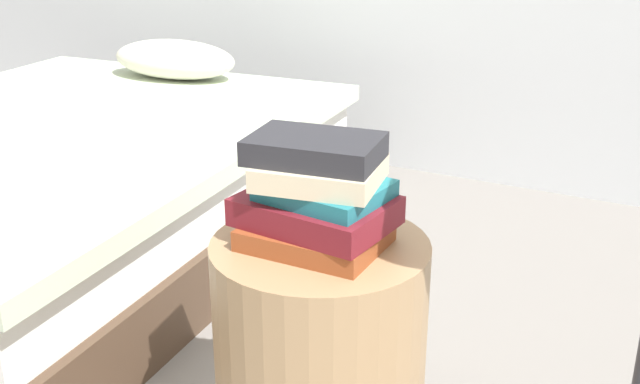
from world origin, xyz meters
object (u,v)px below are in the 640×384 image
object	(u,v)px
book_rust	(315,236)
book_maroon	(315,211)
book_charcoal	(315,148)
book_teal	(325,190)
bed	(55,188)
book_cream	(321,173)
side_table	(320,363)

from	to	relation	value
book_rust	book_maroon	world-z (taller)	book_maroon
book_charcoal	book_teal	bearing A→B (deg)	10.71
bed	book_teal	distance (m)	1.53
book_rust	book_cream	size ratio (longest dim) A/B	1.16
bed	book_maroon	distance (m)	1.50
bed	side_table	distance (m)	1.46
book_teal	book_charcoal	world-z (taller)	book_charcoal
bed	book_rust	distance (m)	1.50
side_table	book_charcoal	xyz separation A→B (m)	(-0.01, 0.00, 0.47)
bed	book_maroon	xyz separation A→B (m)	(1.33, -0.58, 0.39)
book_rust	book_teal	distance (m)	0.09
book_rust	book_charcoal	xyz separation A→B (m)	(-0.01, 0.01, 0.17)
book_charcoal	book_rust	bearing A→B (deg)	-73.41
book_rust	book_charcoal	bearing A→B (deg)	114.04
book_teal	book_charcoal	bearing A→B (deg)	-154.78
book_teal	book_cream	world-z (taller)	book_cream
book_teal	book_charcoal	distance (m)	0.09
bed	book_charcoal	bearing A→B (deg)	-27.67
book_rust	book_maroon	xyz separation A→B (m)	(-0.00, 0.01, 0.05)
book_cream	book_rust	bearing A→B (deg)	-139.86
book_teal	book_charcoal	size ratio (longest dim) A/B	0.91
book_maroon	book_charcoal	bearing A→B (deg)	118.44
book_maroon	book_cream	distance (m)	0.08
book_rust	book_maroon	bearing A→B (deg)	114.63
side_table	book_teal	distance (m)	0.39
book_maroon	book_charcoal	size ratio (longest dim) A/B	1.17
book_cream	side_table	bearing A→B (deg)	163.53
side_table	book_teal	xyz separation A→B (m)	(0.01, 0.01, 0.39)
side_table	book_rust	bearing A→B (deg)	-117.79
book_maroon	book_cream	size ratio (longest dim) A/B	1.27
side_table	book_maroon	world-z (taller)	book_maroon
bed	book_charcoal	size ratio (longest dim) A/B	8.64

